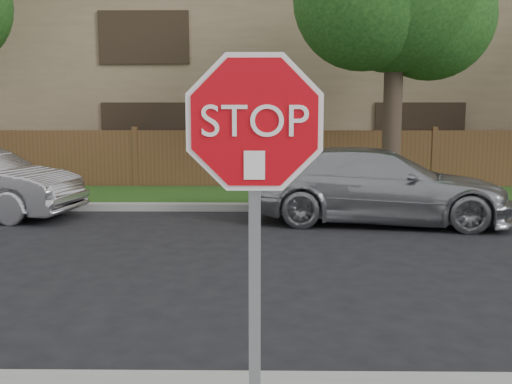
{
  "coord_description": "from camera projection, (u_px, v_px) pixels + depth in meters",
  "views": [
    {
      "loc": [
        -0.54,
        -4.61,
        2.23
      ],
      "look_at": [
        -0.59,
        -0.9,
        1.7
      ],
      "focal_mm": 42.0,
      "sensor_mm": 36.0,
      "label": 1
    }
  ],
  "objects": [
    {
      "name": "grass_strip",
      "position": [
        286.0,
        196.0,
        14.57
      ],
      "size": [
        70.0,
        3.0,
        0.12
      ],
      "primitive_type": "cube",
      "color": "#1E4714",
      "rests_on": "ground"
    },
    {
      "name": "ground",
      "position": [
        330.0,
        383.0,
        4.88
      ],
      "size": [
        90.0,
        90.0,
        0.0
      ],
      "primitive_type": "plane",
      "color": "black",
      "rests_on": "ground"
    },
    {
      "name": "sedan_right",
      "position": [
        378.0,
        186.0,
        11.54
      ],
      "size": [
        5.21,
        2.73,
        1.44
      ],
      "primitive_type": "imported",
      "rotation": [
        0.0,
        0.0,
        1.42
      ],
      "color": "#9FA3A6",
      "rests_on": "ground"
    },
    {
      "name": "far_curb",
      "position": [
        289.0,
        207.0,
        12.93
      ],
      "size": [
        70.0,
        0.3,
        0.15
      ],
      "primitive_type": "cube",
      "color": "gray",
      "rests_on": "ground"
    },
    {
      "name": "fence",
      "position": [
        284.0,
        160.0,
        16.05
      ],
      "size": [
        70.0,
        0.12,
        1.6
      ],
      "primitive_type": "cube",
      "color": "brown",
      "rests_on": "ground"
    },
    {
      "name": "apartment_building",
      "position": [
        279.0,
        70.0,
        21.2
      ],
      "size": [
        35.2,
        9.2,
        7.2
      ],
      "color": "#8F7A59",
      "rests_on": "ground"
    },
    {
      "name": "stop_sign",
      "position": [
        255.0,
        183.0,
        3.16
      ],
      "size": [
        1.01,
        0.13,
        2.55
      ],
      "color": "gray",
      "rests_on": "sidewalk_near"
    }
  ]
}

